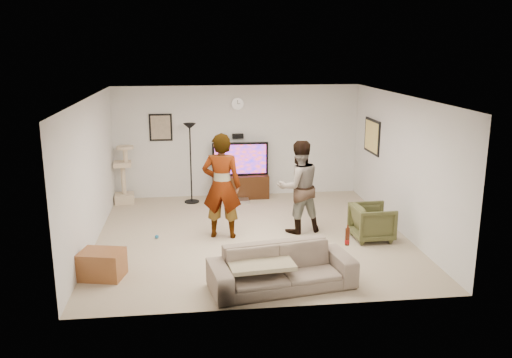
{
  "coord_description": "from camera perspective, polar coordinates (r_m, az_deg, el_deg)",
  "views": [
    {
      "loc": [
        -1.02,
        -9.05,
        3.35
      ],
      "look_at": [
        0.11,
        0.2,
        1.01
      ],
      "focal_mm": 37.3,
      "sensor_mm": 36.0,
      "label": 1
    }
  ],
  "objects": [
    {
      "name": "person_left",
      "position": [
        9.39,
        -3.7,
        -0.74
      ],
      "size": [
        0.76,
        0.58,
        1.89
      ],
      "primitive_type": "imported",
      "rotation": [
        0.0,
        0.0,
        2.95
      ],
      "color": "#9B9B9B",
      "rests_on": "floor"
    },
    {
      "name": "ceiling",
      "position": [
        9.14,
        -0.52,
        8.85
      ],
      "size": [
        5.5,
        5.5,
        0.02
      ],
      "primitive_type": "cube",
      "color": "white",
      "rests_on": "wall_back"
    },
    {
      "name": "floor_lamp",
      "position": [
        11.58,
        -7.01,
        1.64
      ],
      "size": [
        0.32,
        0.32,
        1.74
      ],
      "primitive_type": "cylinder",
      "color": "black",
      "rests_on": "floor"
    },
    {
      "name": "wall_right",
      "position": [
        10.02,
        15.33,
        1.52
      ],
      "size": [
        0.04,
        5.5,
        2.5
      ],
      "primitive_type": "cube",
      "color": "silver",
      "rests_on": "floor"
    },
    {
      "name": "tv_screen",
      "position": [
        11.81,
        -1.68,
        2.13
      ],
      "size": [
        1.15,
        0.01,
        0.65
      ],
      "primitive_type": "cube",
      "color": "red",
      "rests_on": "tv"
    },
    {
      "name": "wall_speaker",
      "position": [
        11.94,
        -1.96,
        4.63
      ],
      "size": [
        0.25,
        0.1,
        0.1
      ],
      "primitive_type": "cube",
      "color": "black",
      "rests_on": "wall_back"
    },
    {
      "name": "toy_ball",
      "position": [
        9.7,
        -10.6,
        -6.1
      ],
      "size": [
        0.07,
        0.07,
        0.07
      ],
      "primitive_type": "sphere",
      "color": "#1C6390",
      "rests_on": "floor"
    },
    {
      "name": "cat_tree",
      "position": [
        11.87,
        -14.06,
        0.49
      ],
      "size": [
        0.44,
        0.44,
        1.28
      ],
      "primitive_type": "cube",
      "rotation": [
        0.0,
        0.0,
        0.09
      ],
      "color": "beige",
      "rests_on": "floor"
    },
    {
      "name": "floor",
      "position": [
        9.7,
        -0.48,
        -6.13
      ],
      "size": [
        5.5,
        5.5,
        0.02
      ],
      "primitive_type": "cube",
      "color": "tan",
      "rests_on": "ground"
    },
    {
      "name": "picture_back",
      "position": [
        11.92,
        -10.18,
        5.47
      ],
      "size": [
        0.42,
        0.03,
        0.52
      ],
      "primitive_type": "cube",
      "color": "gray",
      "rests_on": "wall_back"
    },
    {
      "name": "wall_left",
      "position": [
        9.45,
        -17.31,
        0.63
      ],
      "size": [
        0.04,
        5.5,
        2.5
      ],
      "primitive_type": "cube",
      "color": "silver",
      "rests_on": "floor"
    },
    {
      "name": "wall_back",
      "position": [
        12.02,
        -1.98,
        4.06
      ],
      "size": [
        5.5,
        0.04,
        2.5
      ],
      "primitive_type": "cube",
      "color": "silver",
      "rests_on": "floor"
    },
    {
      "name": "wall_front",
      "position": [
        6.71,
        2.15,
        -4.11
      ],
      "size": [
        5.5,
        0.04,
        2.5
      ],
      "primitive_type": "cube",
      "color": "silver",
      "rests_on": "floor"
    },
    {
      "name": "armchair",
      "position": [
        9.65,
        12.35,
        -4.56
      ],
      "size": [
        0.72,
        0.7,
        0.63
      ],
      "primitive_type": "imported",
      "rotation": [
        0.0,
        0.0,
        1.61
      ],
      "color": "#444525",
      "rests_on": "floor"
    },
    {
      "name": "sofa",
      "position": [
        7.63,
        2.78,
        -9.49
      ],
      "size": [
        2.14,
        1.12,
        0.6
      ],
      "primitive_type": "imported",
      "rotation": [
        0.0,
        0.0,
        0.16
      ],
      "color": "#79695C",
      "rests_on": "floor"
    },
    {
      "name": "wall_clock",
      "position": [
        11.88,
        -2.0,
        8.08
      ],
      "size": [
        0.26,
        0.04,
        0.26
      ],
      "primitive_type": "cylinder",
      "rotation": [
        1.57,
        0.0,
        0.0
      ],
      "color": "silver",
      "rests_on": "wall_back"
    },
    {
      "name": "beer_bottle",
      "position": [
        7.67,
        9.77,
        -6.13
      ],
      "size": [
        0.06,
        0.06,
        0.25
      ],
      "primitive_type": "cylinder",
      "color": "#4D1B09",
      "rests_on": "sofa"
    },
    {
      "name": "tv_stand",
      "position": [
        12.0,
        -1.68,
        -0.78
      ],
      "size": [
        1.26,
        0.45,
        0.52
      ],
      "primitive_type": "cube",
      "color": "black",
      "rests_on": "floor"
    },
    {
      "name": "side_table",
      "position": [
        8.28,
        -16.19,
        -8.79
      ],
      "size": [
        0.71,
        0.6,
        0.41
      ],
      "primitive_type": "cube",
      "rotation": [
        0.0,
        0.0,
        -0.23
      ],
      "color": "brown",
      "rests_on": "floor"
    },
    {
      "name": "throw_blanket",
      "position": [
        7.54,
        0.39,
        -8.89
      ],
      "size": [
        0.97,
        0.79,
        0.06
      ],
      "primitive_type": "cube",
      "rotation": [
        0.0,
        0.0,
        0.1
      ],
      "color": "tan",
      "rests_on": "sofa"
    },
    {
      "name": "picture_right",
      "position": [
        11.44,
        12.33,
        4.49
      ],
      "size": [
        0.03,
        0.78,
        0.62
      ],
      "primitive_type": "cube",
      "color": "#FCCB6B",
      "rests_on": "wall_right"
    },
    {
      "name": "tv",
      "position": [
        11.86,
        -1.7,
        2.17
      ],
      "size": [
        1.25,
        0.08,
        0.74
      ],
      "primitive_type": "cube",
      "color": "black",
      "rests_on": "tv_stand"
    },
    {
      "name": "person_right",
      "position": [
        9.7,
        4.59,
        -0.84
      ],
      "size": [
        0.95,
        0.81,
        1.71
      ],
      "primitive_type": "imported",
      "rotation": [
        0.0,
        0.0,
        3.36
      ],
      "color": "navy",
      "rests_on": "floor"
    },
    {
      "name": "console_box",
      "position": [
        11.68,
        -1.75,
        -2.36
      ],
      "size": [
        0.4,
        0.3,
        0.07
      ],
      "primitive_type": "cube",
      "color": "silver",
      "rests_on": "floor"
    }
  ]
}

